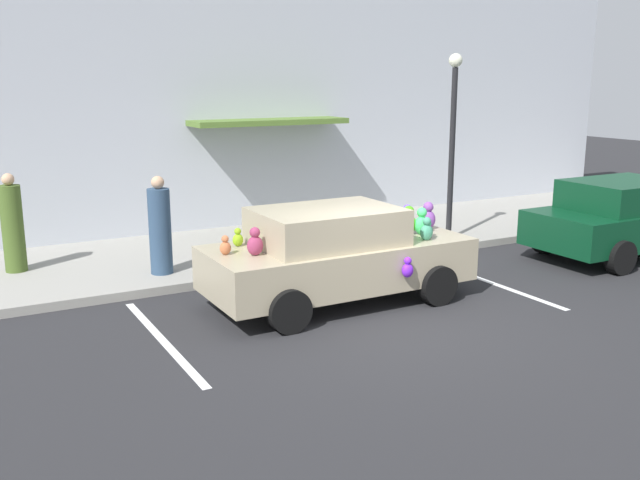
{
  "coord_description": "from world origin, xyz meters",
  "views": [
    {
      "loc": [
        -5.6,
        -8.06,
        3.52
      ],
      "look_at": [
        -0.12,
        1.89,
        0.9
      ],
      "focal_mm": 39.65,
      "sensor_mm": 36.0,
      "label": 1
    }
  ],
  "objects": [
    {
      "name": "pedestrian_walking_past",
      "position": [
        -2.24,
        3.82,
        0.94
      ],
      "size": [
        0.39,
        0.39,
        1.73
      ],
      "color": "navy",
      "rests_on": "sidewalk"
    },
    {
      "name": "teddy_bear_on_sidewalk",
      "position": [
        1.96,
        3.6,
        0.46
      ],
      "size": [
        0.36,
        0.3,
        0.68
      ],
      "color": "beige",
      "rests_on": "sidewalk"
    },
    {
      "name": "ground_plane",
      "position": [
        0.0,
        0.0,
        0.0
      ],
      "size": [
        60.0,
        60.0,
        0.0
      ],
      "primitive_type": "plane",
      "color": "#262628"
    },
    {
      "name": "plush_covered_car",
      "position": [
        -0.15,
        1.29,
        0.8
      ],
      "size": [
        4.23,
        2.02,
        1.54
      ],
      "color": "tan",
      "rests_on": "ground"
    },
    {
      "name": "street_lamp_post",
      "position": [
        3.9,
        3.5,
        2.51
      ],
      "size": [
        0.28,
        0.28,
        3.85
      ],
      "color": "black",
      "rests_on": "sidewalk"
    },
    {
      "name": "parking_stripe_front",
      "position": [
        2.79,
        1.0,
        0.0
      ],
      "size": [
        0.12,
        3.6,
        0.01
      ],
      "primitive_type": "cube",
      "color": "silver",
      "rests_on": "ground"
    },
    {
      "name": "pedestrian_near_shopfront",
      "position": [
        -4.48,
        5.21,
        0.96
      ],
      "size": [
        0.37,
        0.37,
        1.75
      ],
      "color": "#435A23",
      "rests_on": "sidewalk"
    },
    {
      "name": "sidewalk",
      "position": [
        0.0,
        5.0,
        0.07
      ],
      "size": [
        24.0,
        4.0,
        0.15
      ],
      "primitive_type": "cube",
      "color": "gray",
      "rests_on": "ground"
    },
    {
      "name": "parked_sedan_behind",
      "position": [
        6.48,
        1.12,
        0.79
      ],
      "size": [
        4.22,
        2.03,
        1.54
      ],
      "color": "#0A381E",
      "rests_on": "ground"
    },
    {
      "name": "storefront_building",
      "position": [
        0.01,
        7.14,
        3.19
      ],
      "size": [
        24.0,
        1.25,
        6.4
      ],
      "color": "#B2B7C1",
      "rests_on": "ground"
    },
    {
      "name": "parking_stripe_rear",
      "position": [
        -3.09,
        1.0,
        0.0
      ],
      "size": [
        0.12,
        3.6,
        0.01
      ],
      "primitive_type": "cube",
      "color": "silver",
      "rests_on": "ground"
    }
  ]
}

